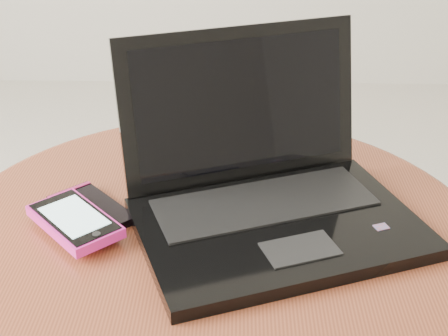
{
  "coord_description": "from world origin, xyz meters",
  "views": [
    {
      "loc": [
        -0.0,
        -0.61,
        0.99
      ],
      "look_at": [
        -0.02,
        0.1,
        0.61
      ],
      "focal_mm": 51.7,
      "sensor_mm": 36.0,
      "label": 1
    }
  ],
  "objects": [
    {
      "name": "phone_black",
      "position": [
        -0.19,
        0.08,
        0.56
      ],
      "size": [
        0.13,
        0.13,
        0.01
      ],
      "color": "black",
      "rests_on": "table"
    },
    {
      "name": "table",
      "position": [
        -0.03,
        0.05,
        0.43
      ],
      "size": [
        0.69,
        0.69,
        0.55
      ],
      "color": "brown",
      "rests_on": "ground"
    },
    {
      "name": "laptop",
      "position": [
        0.03,
        0.08,
        0.59
      ],
      "size": [
        0.4,
        0.37,
        0.21
      ],
      "color": "black",
      "rests_on": "table"
    },
    {
      "name": "phone_pink",
      "position": [
        -0.2,
        0.04,
        0.57
      ],
      "size": [
        0.13,
        0.14,
        0.01
      ],
      "color": "#ED25A2",
      "rests_on": "phone_black"
    }
  ]
}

